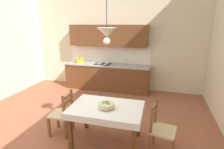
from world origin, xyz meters
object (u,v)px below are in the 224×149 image
(kitchen_cabinetry, at_px, (107,65))
(dining_chair_window_side, at_px, (161,129))
(dining_table, at_px, (106,113))
(fruit_bowl, at_px, (106,105))
(pendant_lamp, at_px, (107,33))
(dining_chair_tv_side, at_px, (62,114))

(kitchen_cabinetry, xyz_separation_m, dining_chair_window_side, (1.89, -2.81, -0.41))
(kitchen_cabinetry, distance_m, dining_table, 2.98)
(fruit_bowl, bearing_deg, dining_chair_window_side, 4.33)
(dining_chair_window_side, distance_m, fruit_bowl, 1.05)
(fruit_bowl, relative_size, pendant_lamp, 0.37)
(dining_table, height_order, dining_chair_window_side, dining_chair_window_side)
(dining_chair_window_side, height_order, fruit_bowl, dining_chair_window_side)
(fruit_bowl, bearing_deg, kitchen_cabinetry, 107.38)
(dining_table, relative_size, pendant_lamp, 1.69)
(dining_table, xyz_separation_m, pendant_lamp, (0.05, -0.08, 1.47))
(dining_table, relative_size, dining_chair_tv_side, 1.46)
(dining_table, bearing_deg, dining_chair_window_side, 1.37)
(dining_table, height_order, dining_chair_tv_side, dining_chair_tv_side)
(kitchen_cabinetry, distance_m, fruit_bowl, 3.02)
(fruit_bowl, bearing_deg, dining_table, 103.48)
(dining_chair_tv_side, xyz_separation_m, pendant_lamp, (1.01, -0.11, 1.65))
(kitchen_cabinetry, height_order, fruit_bowl, kitchen_cabinetry)
(dining_table, bearing_deg, kitchen_cabinetry, 107.45)
(kitchen_cabinetry, relative_size, pendant_lamp, 3.63)
(dining_table, xyz_separation_m, fruit_bowl, (0.01, -0.05, 0.19))
(dining_chair_tv_side, xyz_separation_m, fruit_bowl, (0.98, -0.08, 0.37))
(kitchen_cabinetry, height_order, pendant_lamp, pendant_lamp)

